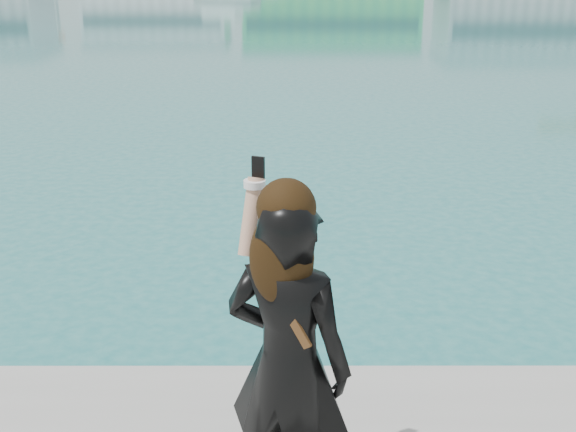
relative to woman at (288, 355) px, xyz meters
name	(u,v)px	position (x,y,z in m)	size (l,w,h in m)	color
woman	(288,355)	(0.00, 0.00, 0.00)	(0.70, 0.59, 1.74)	black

